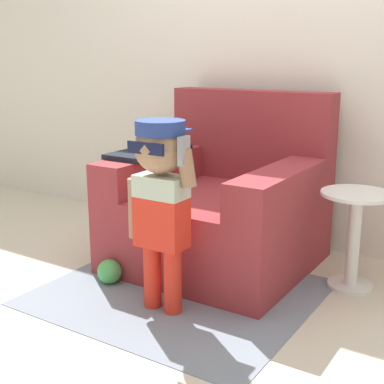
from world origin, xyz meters
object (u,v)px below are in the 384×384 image
person_child (161,187)px  armchair (221,208)px  side_table (354,231)px  toy_ball (110,271)px

person_child → armchair: bearing=96.3°
person_child → side_table: (0.71, 0.77, -0.31)m
armchair → person_child: (0.08, -0.72, 0.29)m
side_table → person_child: bearing=-132.7°
person_child → side_table: person_child is taller
armchair → person_child: 0.78m
toy_ball → armchair: bearing=60.5°
side_table → toy_ball: 1.34m
toy_ball → person_child: bearing=-13.0°
armchair → toy_ball: bearing=-119.5°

